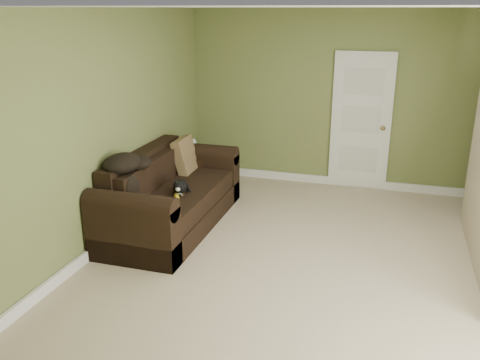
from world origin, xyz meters
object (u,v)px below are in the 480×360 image
Objects in this scene: sofa at (169,198)px; cat at (179,187)px; side_table at (191,174)px; banana at (177,197)px.

cat is (0.22, -0.17, 0.23)m from sofa.
cat is at bearing -37.97° from sofa.
side_table reaches higher than cat.
banana is at bearing -53.35° from sofa.
side_table reaches higher than banana.
sofa is 1.12m from side_table.
sofa is 2.78× the size of side_table.
cat is 0.20m from banana.
side_table is 1.37m from cat.
sofa is 0.48m from banana.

